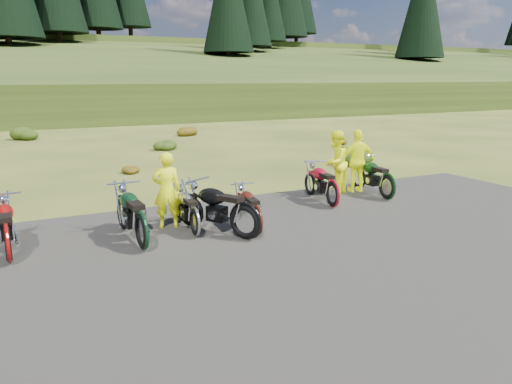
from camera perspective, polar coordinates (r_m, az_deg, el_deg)
ground at (r=10.50m, az=-1.03°, el=-6.23°), size 300.00×300.00×0.00m
gravel_pad at (r=8.86m, az=4.66°, el=-10.03°), size 20.00×12.00×0.04m
hill_slope at (r=59.20m, az=-22.68°, el=8.68°), size 300.00×45.97×9.37m
hill_plateau at (r=119.07m, az=-24.95°, el=10.17°), size 300.00×90.00×9.17m
conifer_28 at (r=80.06m, az=1.55°, el=21.13°), size 5.28×5.28×14.00m
conifer_31 at (r=80.08m, az=18.55°, el=20.07°), size 7.04×7.04×18.00m
conifer_32 at (r=88.58m, az=18.62°, el=19.78°), size 6.60×6.60×17.00m
conifer_33 at (r=97.08m, az=18.67°, el=19.54°), size 6.16×6.16×16.00m
conifer_34 at (r=105.59m, az=18.71°, el=19.33°), size 5.72×5.72×15.00m
conifer_35 at (r=114.10m, az=18.75°, el=19.16°), size 5.28×5.28×14.00m
shrub_3 at (r=31.01m, az=-24.83°, el=6.27°), size 1.56×1.56×0.92m
shrub_4 at (r=18.83m, az=-14.35°, el=2.72°), size 0.77×0.77×0.45m
shrub_5 at (r=24.61m, az=-10.45°, el=5.44°), size 1.03×1.03×0.61m
shrub_6 at (r=30.49m, az=-8.02°, el=7.10°), size 1.30×1.30×0.77m
shrub_7 at (r=20.60m, az=11.39°, el=4.39°), size 1.56×1.56×0.92m
shrub_8 at (r=26.56m, az=9.32°, el=5.85°), size 0.77×0.77×0.45m
motorcycle_1 at (r=10.65m, az=-26.28°, el=-7.36°), size 0.74×2.16×1.12m
motorcycle_2 at (r=10.50m, az=-12.79°, el=-6.58°), size 0.85×2.32×1.20m
motorcycle_3 at (r=11.15m, az=-6.92°, el=-5.16°), size 0.74×1.93×1.00m
motorcycle_4 at (r=11.19m, az=0.13°, el=-5.00°), size 0.86×1.94×0.98m
motorcycle_5 at (r=10.86m, az=-1.23°, el=-5.57°), size 1.81×2.41×1.22m
motorcycle_6 at (r=13.66m, az=8.70°, el=-1.82°), size 0.97×2.19×1.11m
motorcycle_7 at (r=14.81m, az=14.67°, el=-0.93°), size 0.89×2.22×1.14m
person_middle at (r=11.67m, az=-10.15°, el=0.07°), size 0.72×0.54×1.78m
person_right_a at (r=14.97m, az=9.06°, el=3.22°), size 1.17×1.11×1.91m
person_right_b at (r=15.44m, az=11.55°, el=3.39°), size 1.18×0.67×1.90m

